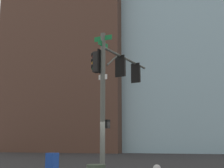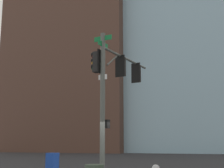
{
  "view_description": "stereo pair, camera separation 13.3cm",
  "coord_description": "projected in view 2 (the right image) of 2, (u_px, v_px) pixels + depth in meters",
  "views": [
    {
      "loc": [
        4.31,
        -13.81,
        1.62
      ],
      "look_at": [
        -0.18,
        1.07,
        4.41
      ],
      "focal_mm": 51.18,
      "sensor_mm": 36.0,
      "label": 1
    },
    {
      "loc": [
        4.44,
        -13.77,
        1.62
      ],
      "look_at": [
        -0.18,
        1.07,
        4.41
      ],
      "focal_mm": 51.18,
      "sensor_mm": 36.0,
      "label": 2
    }
  ],
  "objects": [
    {
      "name": "building_brick_midblock",
      "position": [
        76.0,
        61.0,
        54.54
      ],
      "size": [
        19.76,
        14.77,
        30.3
      ],
      "primitive_type": "cube",
      "color": "#4C3328",
      "rests_on": "ground_plane"
    },
    {
      "name": "building_brick_nearside",
      "position": [
        132.0,
        11.0,
        63.1
      ],
      "size": [
        26.31,
        18.16,
        54.16
      ],
      "primitive_type": "cube",
      "color": "brown",
      "rests_on": "ground_plane"
    },
    {
      "name": "building_brick_farside",
      "position": [
        145.0,
        32.0,
        68.2
      ],
      "size": [
        17.41,
        14.6,
        49.39
      ],
      "primitive_type": "cube",
      "color": "#845B47",
      "rests_on": "ground_plane"
    },
    {
      "name": "signal_pole_assembly",
      "position": [
        114.0,
        80.0,
        16.1
      ],
      "size": [
        1.72,
        5.41,
        6.76
      ],
      "rotation": [
        0.0,
        0.0,
        1.36
      ],
      "color": "#4C514C",
      "rests_on": "ground_plane"
    },
    {
      "name": "newspaper_box",
      "position": [
        52.0,
        164.0,
        15.7
      ],
      "size": [
        0.49,
        0.6,
        1.05
      ],
      "primitive_type": "cube",
      "rotation": [
        0.0,
        0.0,
        -0.09
      ],
      "color": "#193FA5",
      "rests_on": "ground_plane"
    }
  ]
}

